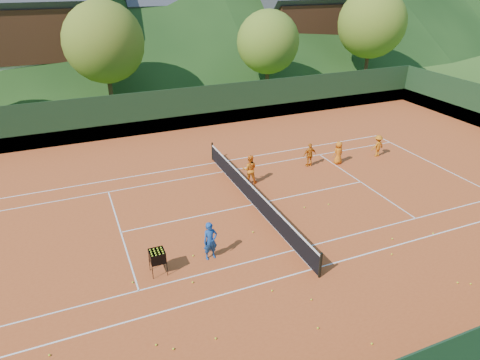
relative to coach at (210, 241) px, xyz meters
name	(u,v)px	position (x,y,z in m)	size (l,w,h in m)	color
ground	(253,205)	(3.36, 3.27, -0.83)	(400.00, 400.00, 0.00)	#31541A
clay_court	(253,205)	(3.36, 3.27, -0.82)	(40.00, 24.00, 0.02)	#B1461C
coach	(210,241)	(0.00, 0.00, 0.00)	(0.59, 0.39, 1.61)	#164695
student_a	(250,169)	(4.16, 5.54, -0.01)	(0.78, 0.60, 1.60)	orange
student_b	(310,155)	(8.26, 6.18, -0.10)	(0.83, 0.34, 1.41)	orange
student_c	(338,153)	(9.99, 5.84, -0.12)	(0.68, 0.44, 1.38)	orange
student_d	(378,146)	(12.88, 5.86, -0.13)	(0.87, 0.50, 1.35)	orange
tennis_ball_0	(253,232)	(2.30, 1.00, -0.77)	(0.07, 0.07, 0.07)	#CBE125
tennis_ball_1	(173,349)	(-2.58, -3.92, -0.77)	(0.07, 0.07, 0.07)	#CBE125
tennis_ball_3	(392,254)	(6.81, -2.66, -0.77)	(0.07, 0.07, 0.07)	#CBE125
tennis_ball_4	(133,282)	(-3.17, -0.34, -0.77)	(0.07, 0.07, 0.07)	#CBE125
tennis_ball_5	(329,204)	(6.73, 1.80, -0.77)	(0.07, 0.07, 0.07)	#CBE125
tennis_ball_6	(216,338)	(-1.26, -4.03, -0.77)	(0.07, 0.07, 0.07)	#CBE125
tennis_ball_7	(433,233)	(9.51, -2.14, -0.77)	(0.07, 0.07, 0.07)	#CBE125
tennis_ball_8	(372,344)	(3.11, -6.10, -0.77)	(0.07, 0.07, 0.07)	#CBE125
tennis_ball_9	(471,284)	(8.24, -5.23, -0.77)	(0.07, 0.07, 0.07)	#CBE125
tennis_ball_10	(458,283)	(7.85, -4.99, -0.77)	(0.07, 0.07, 0.07)	#CBE125
tennis_ball_11	(272,291)	(1.36, -2.74, -0.77)	(0.07, 0.07, 0.07)	#CBE125
tennis_ball_12	(193,282)	(-1.13, -1.19, -0.77)	(0.07, 0.07, 0.07)	#CBE125
tennis_ball_13	(156,345)	(-3.03, -3.56, -0.77)	(0.07, 0.07, 0.07)	#CBE125
tennis_ball_14	(311,300)	(2.42, -3.68, -0.77)	(0.07, 0.07, 0.07)	#CBE125
tennis_ball_15	(49,355)	(-6.06, -2.72, -0.77)	(0.07, 0.07, 0.07)	#CBE125
tennis_ball_16	(392,239)	(7.58, -1.79, -0.77)	(0.07, 0.07, 0.07)	#CBE125
tennis_ball_18	(304,207)	(5.49, 2.00, -0.77)	(0.07, 0.07, 0.07)	#CBE125
tennis_ball_19	(193,256)	(-0.63, 0.36, -0.77)	(0.07, 0.07, 0.07)	#CBE125
tennis_ball_21	(318,328)	(1.92, -4.90, -0.77)	(0.07, 0.07, 0.07)	#CBE125
court_lines	(253,204)	(3.36, 3.27, -0.80)	(23.83, 11.03, 0.00)	white
tennis_net	(254,196)	(3.36, 3.27, -0.31)	(0.10, 12.07, 1.10)	black
perimeter_fence	(254,182)	(3.36, 3.27, 0.44)	(40.40, 24.24, 3.00)	black
ball_hopper	(157,257)	(-2.14, -0.12, -0.06)	(0.57, 0.57, 1.00)	black
chalet_left	(24,26)	(-6.64, 33.27, 4.82)	(13.80, 9.93, 12.92)	beige
chalet_mid	(179,22)	(9.36, 37.27, 4.16)	(12.65, 8.82, 11.45)	beige
chalet_right	(303,18)	(23.36, 33.27, 4.43)	(11.50, 8.82, 11.91)	beige
tree_b	(104,42)	(-0.64, 23.27, 4.37)	(6.40, 6.40, 8.40)	#3E2A18
tree_c	(268,42)	(13.36, 22.27, 3.72)	(5.60, 5.60, 7.35)	#412A1A
tree_d	(372,23)	(25.36, 23.27, 4.69)	(6.80, 6.80, 8.93)	#3C2418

